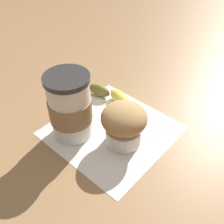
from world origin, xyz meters
name	(u,v)px	position (x,y,z in m)	size (l,w,h in m)	color
ground_plane	(112,131)	(0.00, 0.00, 0.00)	(3.00, 3.00, 0.00)	#936D47
paper_napkin	(112,130)	(0.00, 0.00, 0.00)	(0.25, 0.25, 0.00)	white
coffee_cup	(70,107)	(-0.06, 0.06, 0.07)	(0.09, 0.09, 0.15)	white
muffin	(124,123)	(-0.01, -0.04, 0.05)	(0.09, 0.09, 0.09)	white
banana	(118,99)	(0.07, 0.06, 0.02)	(0.06, 0.18, 0.03)	#D6CC4C
wooden_stirrer	(75,96)	(0.02, 0.15, 0.00)	(0.11, 0.01, 0.00)	tan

